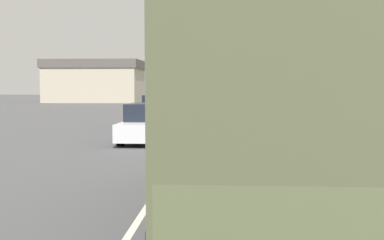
# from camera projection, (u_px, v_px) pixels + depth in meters

# --- Properties ---
(ground_plane) EXTENTS (180.00, 180.00, 0.00)m
(ground_plane) POSITION_uv_depth(u_px,v_px,m) (205.00, 116.00, 34.67)
(ground_plane) COLOR #4C4C4F
(lane_centre_stripe) EXTENTS (0.12, 120.00, 0.00)m
(lane_centre_stripe) POSITION_uv_depth(u_px,v_px,m) (205.00, 116.00, 34.67)
(lane_centre_stripe) COLOR silver
(lane_centre_stripe) RESTS_ON ground
(sidewalk_right) EXTENTS (1.80, 120.00, 0.12)m
(sidewalk_right) POSITION_uv_depth(u_px,v_px,m) (268.00, 115.00, 34.38)
(sidewalk_right) COLOR #9E9B93
(sidewalk_right) RESTS_ON ground
(grass_strip_right) EXTENTS (7.00, 120.00, 0.02)m
(grass_strip_right) POSITION_uv_depth(u_px,v_px,m) (330.00, 116.00, 34.10)
(grass_strip_right) COLOR #56843D
(grass_strip_right) RESTS_ON ground
(military_truck) EXTENTS (2.36, 7.16, 2.91)m
(military_truck) POSITION_uv_depth(u_px,v_px,m) (255.00, 116.00, 7.52)
(military_truck) COLOR #545B3D
(military_truck) RESTS_ON ground
(car_nearest_ahead) EXTENTS (1.80, 4.17, 1.46)m
(car_nearest_ahead) POSITION_uv_depth(u_px,v_px,m) (149.00, 125.00, 18.30)
(car_nearest_ahead) COLOR silver
(car_nearest_ahead) RESTS_ON ground
(car_second_ahead) EXTENTS (1.86, 4.13, 1.66)m
(car_second_ahead) POSITION_uv_depth(u_px,v_px,m) (160.00, 112.00, 25.55)
(car_second_ahead) COLOR navy
(car_second_ahead) RESTS_ON ground
(tree_far_right) EXTENTS (2.77, 2.77, 5.96)m
(tree_far_right) POSITION_uv_depth(u_px,v_px,m) (329.00, 43.00, 26.95)
(tree_far_right) COLOR #4C3D2D
(tree_far_right) RESTS_ON grass_strip_right
(building_distant) EXTENTS (12.82, 8.45, 5.67)m
(building_distant) POSITION_uv_depth(u_px,v_px,m) (95.00, 81.00, 65.60)
(building_distant) COLOR #B2A893
(building_distant) RESTS_ON ground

